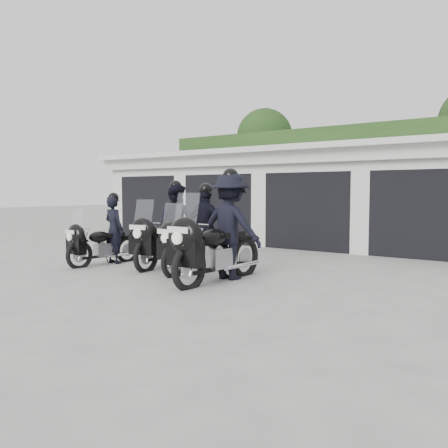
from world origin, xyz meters
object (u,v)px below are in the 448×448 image
Objects in this scene: police_bike_a at (104,235)px; police_bike_d at (224,231)px; police_bike_c at (201,233)px; police_bike_b at (171,229)px.

police_bike_d is (3.33, 0.04, 0.25)m from police_bike_a.
police_bike_c is 0.88× the size of police_bike_d.
police_bike_c is at bearing 20.45° from police_bike_a.
police_bike_a is 2.40m from police_bike_c.
police_bike_a is 0.86× the size of police_bike_b.
police_bike_b is at bearing 170.83° from police_bike_c.
police_bike_c is (0.97, -0.14, -0.03)m from police_bike_b.
police_bike_a is at bearing -177.08° from police_bike_d.
police_bike_c is (2.32, 0.61, 0.13)m from police_bike_a.
police_bike_a is 1.55m from police_bike_b.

